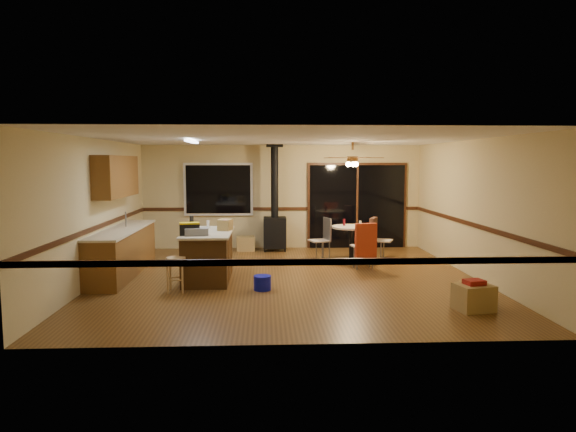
{
  "coord_description": "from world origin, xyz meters",
  "views": [
    {
      "loc": [
        -0.45,
        -9.44,
        2.17
      ],
      "look_at": [
        0.0,
        0.3,
        1.15
      ],
      "focal_mm": 32.0,
      "sensor_mm": 36.0,
      "label": 1
    }
  ],
  "objects": [
    {
      "name": "blue_bucket",
      "position": [
        -0.49,
        -0.84,
        0.12
      ],
      "size": [
        0.36,
        0.36,
        0.25
      ],
      "primitive_type": "cylinder",
      "rotation": [
        0.0,
        0.0,
        0.23
      ],
      "color": "#0B109E",
      "rests_on": "floor"
    },
    {
      "name": "glass_cream",
      "position": [
        1.64,
        1.57,
        0.84
      ],
      "size": [
        0.06,
        0.06,
        0.13
      ],
      "primitive_type": "cylinder",
      "rotation": [
        0.0,
        0.0,
        -0.03
      ],
      "color": "beige",
      "rests_on": "dining_table"
    },
    {
      "name": "dining_table",
      "position": [
        1.46,
        1.62,
        0.53
      ],
      "size": [
        0.87,
        0.87,
        0.78
      ],
      "color": "black",
      "rests_on": "ground"
    },
    {
      "name": "box_small_red",
      "position": [
        2.63,
        -2.19,
        0.42
      ],
      "size": [
        0.31,
        0.28,
        0.07
      ],
      "primitive_type": "cube",
      "rotation": [
        0.0,
        0.0,
        0.21
      ],
      "color": "maroon",
      "rests_on": "box_corner_a"
    },
    {
      "name": "bar_stool",
      "position": [
        -1.94,
        -0.89,
        0.29
      ],
      "size": [
        0.42,
        0.42,
        0.59
      ],
      "primitive_type": "cylinder",
      "rotation": [
        0.0,
        0.0,
        0.4
      ],
      "color": "tan",
      "rests_on": "floor"
    },
    {
      "name": "box_on_island",
      "position": [
        -1.19,
        0.18,
        1.0
      ],
      "size": [
        0.29,
        0.35,
        0.2
      ],
      "primitive_type": "cube",
      "rotation": [
        0.0,
        0.0,
        -0.24
      ],
      "color": "olive",
      "rests_on": "kitchen_island"
    },
    {
      "name": "wall_front",
      "position": [
        0.0,
        -3.5,
        1.3
      ],
      "size": [
        7.0,
        0.0,
        7.0
      ],
      "primitive_type": "plane",
      "rotation": [
        -1.57,
        0.0,
        0.0
      ],
      "color": "tan",
      "rests_on": "ground"
    },
    {
      "name": "box_corner_a",
      "position": [
        2.63,
        -2.19,
        0.19
      ],
      "size": [
        0.59,
        0.52,
        0.39
      ],
      "primitive_type": "cube",
      "rotation": [
        0.0,
        0.0,
        0.21
      ],
      "color": "olive",
      "rests_on": "floor"
    },
    {
      "name": "wood_stove",
      "position": [
        -0.2,
        3.05,
        0.73
      ],
      "size": [
        0.55,
        0.5,
        2.52
      ],
      "color": "black",
      "rests_on": "ground"
    },
    {
      "name": "chair_near",
      "position": [
        1.59,
        0.74,
        0.6
      ],
      "size": [
        0.49,
        0.53,
        0.7
      ],
      "color": "tan",
      "rests_on": "ground"
    },
    {
      "name": "bottle_dark",
      "position": [
        -1.82,
        0.21,
        1.03
      ],
      "size": [
        0.08,
        0.08,
        0.27
      ],
      "primitive_type": "cylinder",
      "rotation": [
        0.0,
        0.0,
        -0.05
      ],
      "color": "black",
      "rests_on": "kitchen_island"
    },
    {
      "name": "wall_back",
      "position": [
        0.0,
        3.5,
        1.3
      ],
      "size": [
        7.0,
        0.0,
        7.0
      ],
      "primitive_type": "plane",
      "rotation": [
        1.57,
        0.0,
        0.0
      ],
      "color": "tan",
      "rests_on": "ground"
    },
    {
      "name": "toolbox_grey",
      "position": [
        -1.64,
        -0.48,
        0.96
      ],
      "size": [
        0.42,
        0.26,
        0.13
      ],
      "primitive_type": "cube",
      "rotation": [
        0.0,
        0.0,
        0.08
      ],
      "color": "slate",
      "rests_on": "kitchen_island"
    },
    {
      "name": "chair_right",
      "position": [
        1.99,
        1.74,
        0.6
      ],
      "size": [
        0.59,
        0.57,
        0.7
      ],
      "color": "tan",
      "rests_on": "ground"
    },
    {
      "name": "window",
      "position": [
        -1.6,
        3.45,
        1.5
      ],
      "size": [
        1.72,
        0.1,
        1.32
      ],
      "primitive_type": "cube",
      "color": "black",
      "rests_on": "ground"
    },
    {
      "name": "box_under_window",
      "position": [
        -0.92,
        3.08,
        0.18
      ],
      "size": [
        0.46,
        0.38,
        0.35
      ],
      "primitive_type": "cube",
      "rotation": [
        0.0,
        0.0,
        0.06
      ],
      "color": "olive",
      "rests_on": "floor"
    },
    {
      "name": "lower_cabinets",
      "position": [
        -3.2,
        0.5,
        0.43
      ],
      "size": [
        0.6,
        3.0,
        0.86
      ],
      "primitive_type": "cube",
      "color": "brown",
      "rests_on": "ground"
    },
    {
      "name": "chair_rail",
      "position": [
        0.0,
        0.0,
        1.0
      ],
      "size": [
        7.0,
        7.0,
        0.08
      ],
      "primitive_type": null,
      "color": "#3A1D0E",
      "rests_on": "ground"
    },
    {
      "name": "ceiling_fan",
      "position": [
        1.46,
        1.62,
        2.21
      ],
      "size": [
        0.24,
        0.24,
        0.55
      ],
      "color": "brown",
      "rests_on": "ceiling"
    },
    {
      "name": "glass_red",
      "position": [
        1.31,
        1.72,
        0.85
      ],
      "size": [
        0.07,
        0.07,
        0.15
      ],
      "primitive_type": "cylinder",
      "rotation": [
        0.0,
        0.0,
        -0.31
      ],
      "color": "#590C14",
      "rests_on": "dining_table"
    },
    {
      "name": "toolbox_yellow_lid",
      "position": [
        -1.77,
        -0.42,
        1.11
      ],
      "size": [
        0.37,
        0.24,
        0.03
      ],
      "primitive_type": "cube",
      "rotation": [
        0.0,
        0.0,
        0.17
      ],
      "color": "gold",
      "rests_on": "toolbox_black"
    },
    {
      "name": "floor",
      "position": [
        0.0,
        0.0,
        0.0
      ],
      "size": [
        7.0,
        7.0,
        0.0
      ],
      "primitive_type": "plane",
      "color": "brown",
      "rests_on": "ground"
    },
    {
      "name": "countertop",
      "position": [
        -3.2,
        0.5,
        0.88
      ],
      "size": [
        0.64,
        3.04,
        0.04
      ],
      "primitive_type": "cube",
      "color": "beige",
      "rests_on": "lower_cabinets"
    },
    {
      "name": "ceiling",
      "position": [
        0.0,
        0.0,
        2.6
      ],
      "size": [
        7.0,
        7.0,
        0.0
      ],
      "primitive_type": "plane",
      "rotation": [
        3.14,
        0.0,
        0.0
      ],
      "color": "silver",
      "rests_on": "ground"
    },
    {
      "name": "toolbox_black",
      "position": [
        -1.77,
        -0.42,
        1.0
      ],
      "size": [
        0.37,
        0.24,
        0.19
      ],
      "primitive_type": "cube",
      "rotation": [
        0.0,
        0.0,
        0.17
      ],
      "color": "black",
      "rests_on": "kitchen_island"
    },
    {
      "name": "wall_left",
      "position": [
        -3.5,
        0.0,
        1.3
      ],
      "size": [
        0.0,
        7.0,
        7.0
      ],
      "primitive_type": "plane",
      "rotation": [
        1.57,
        0.0,
        1.57
      ],
      "color": "tan",
      "rests_on": "ground"
    },
    {
      "name": "sliding_door",
      "position": [
        1.9,
        3.45,
        1.05
      ],
      "size": [
        2.52,
        0.1,
        2.1
      ],
      "primitive_type": "cube",
      "color": "black",
      "rests_on": "ground"
    },
    {
      "name": "bottle_pink",
      "position": [
        -1.18,
        0.08,
        1.0
      ],
      "size": [
        0.08,
        0.08,
        0.21
      ],
      "primitive_type": "cylinder",
      "rotation": [
        0.0,
        0.0,
        -0.32
      ],
      "color": "#D84C8C",
      "rests_on": "kitchen_island"
    },
    {
      "name": "wall_right",
      "position": [
        3.5,
        0.0,
        1.3
      ],
      "size": [
        0.0,
        7.0,
        7.0
      ],
      "primitive_type": "plane",
      "rotation": [
        1.57,
        0.0,
        -1.57
      ],
      "color": "tan",
      "rests_on": "ground"
    },
    {
      "name": "kitchen_island",
      "position": [
        -1.5,
        0.0,
        0.45
      ],
      "size": [
        0.88,
        1.68,
        0.9
      ],
      "color": "#39220E",
      "rests_on": "ground"
    },
    {
      "name": "bottle_white",
      "position": [
        -1.53,
        0.37,
        0.98
      ],
      "size": [
        0.06,
        0.06,
        0.17
      ],
      "primitive_type": "cylinder",
      "rotation": [
        0.0,
        0.0,
        0.17
      ],
      "color": "white",
      "rests_on": "kitchen_island"
    },
    {
      "name": "fluorescent_strip",
      "position": [
        -1.8,
        0.3,
        2.56
      ],
      "size": [
        0.1,
        1.2,
        0.04
      ],
      "primitive_type": "cube",
      "color": "white",
      "rests_on": "ceiling"
    },
    {
      "name": "chair_left",
      "position": [
        0.86,
        1.75,
        0.59
      ],
      "size": [
        0.5,
        0.5,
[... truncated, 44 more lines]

